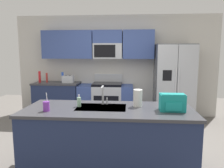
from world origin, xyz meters
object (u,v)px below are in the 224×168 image
(drink_cup_purple, at_px, (46,106))
(bottle_blue, at_px, (63,77))
(range_oven, at_px, (106,101))
(toaster, at_px, (68,79))
(backpack, at_px, (172,102))
(paper_towel_roll, at_px, (138,98))
(refrigerator, at_px, (174,83))
(soap_dispenser, at_px, (79,102))
(sink_faucet, at_px, (103,93))
(pepper_mill, at_px, (47,78))
(bottle_red, at_px, (40,77))

(drink_cup_purple, bearing_deg, bottle_blue, 103.11)
(range_oven, xyz_separation_m, drink_cup_purple, (-0.48, -2.68, 0.52))
(toaster, distance_m, backpack, 3.25)
(range_oven, relative_size, paper_towel_roll, 5.67)
(refrigerator, relative_size, soap_dispenser, 10.88)
(toaster, xyz_separation_m, bottle_blue, (-0.17, 0.10, 0.04))
(toaster, relative_size, drink_cup_purple, 1.14)
(backpack, bearing_deg, refrigerator, 78.36)
(drink_cup_purple, bearing_deg, sink_faucet, 30.21)
(toaster, relative_size, bottle_blue, 1.09)
(range_oven, distance_m, bottle_blue, 1.26)
(drink_cup_purple, height_order, soap_dispenser, drink_cup_purple)
(sink_faucet, distance_m, drink_cup_purple, 0.81)
(backpack, bearing_deg, soap_dispenser, 174.57)
(toaster, xyz_separation_m, pepper_mill, (-0.56, 0.05, 0.03))
(bottle_red, bearing_deg, backpack, -41.35)
(range_oven, relative_size, soap_dispenser, 8.00)
(range_oven, xyz_separation_m, backpack, (1.15, -2.54, 0.57))
(pepper_mill, bearing_deg, backpack, -43.56)
(sink_faucet, bearing_deg, refrigerator, 56.80)
(refrigerator, relative_size, bottle_blue, 7.19)
(bottle_blue, xyz_separation_m, drink_cup_purple, (0.64, -2.73, -0.06))
(bottle_red, distance_m, paper_towel_roll, 3.31)
(range_oven, bearing_deg, bottle_red, -178.63)
(bottle_blue, xyz_separation_m, paper_towel_roll, (1.83, -2.37, -0.01))
(bottle_red, bearing_deg, paper_towel_roll, -43.70)
(bottle_blue, relative_size, drink_cup_purple, 1.05)
(sink_faucet, bearing_deg, drink_cup_purple, -149.79)
(drink_cup_purple, distance_m, paper_towel_roll, 1.24)
(range_oven, xyz_separation_m, refrigerator, (1.66, -0.07, 0.48))
(pepper_mill, xyz_separation_m, bottle_blue, (0.40, 0.05, 0.01))
(toaster, bearing_deg, range_oven, 3.16)
(bottle_red, height_order, sink_faucet, bottle_red)
(toaster, distance_m, sink_faucet, 2.51)
(pepper_mill, xyz_separation_m, paper_towel_roll, (2.22, -2.33, 0.00))
(refrigerator, bearing_deg, bottle_red, 179.46)
(toaster, xyz_separation_m, bottle_red, (-0.74, 0.01, 0.05))
(bottle_blue, relative_size, soap_dispenser, 1.51)
(pepper_mill, xyz_separation_m, drink_cup_purple, (1.03, -2.68, -0.06))
(refrigerator, bearing_deg, toaster, 179.57)
(sink_faucet, relative_size, soap_dispenser, 1.66)
(drink_cup_purple, bearing_deg, soap_dispenser, 36.17)
(pepper_mill, bearing_deg, bottle_red, -167.54)
(bottle_blue, height_order, bottle_red, bottle_red)
(range_oven, distance_m, drink_cup_purple, 2.78)
(refrigerator, relative_size, backpack, 5.78)
(backpack, bearing_deg, toaster, 130.21)
(range_oven, height_order, refrigerator, refrigerator)
(paper_towel_roll, bearing_deg, pepper_mill, 133.70)
(pepper_mill, relative_size, paper_towel_roll, 1.00)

